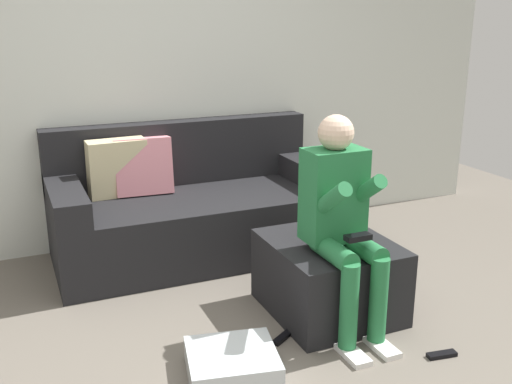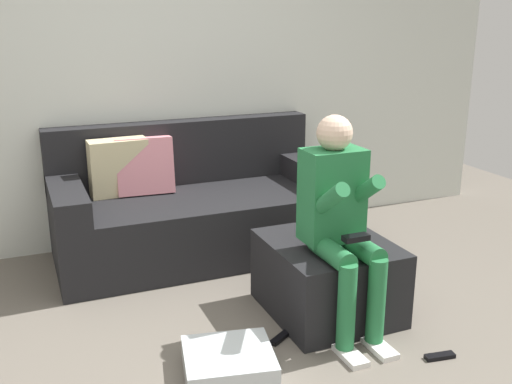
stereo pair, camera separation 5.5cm
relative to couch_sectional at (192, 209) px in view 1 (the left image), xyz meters
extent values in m
plane|color=#6B6359|center=(-0.18, -1.65, -0.33)|extent=(7.82, 7.82, 0.00)
cube|color=silver|center=(-0.18, 0.44, 0.89)|extent=(6.02, 0.10, 2.46)
cube|color=black|center=(0.02, -0.06, -0.11)|extent=(2.00, 0.91, 0.46)
cube|color=black|center=(0.02, 0.31, 0.36)|extent=(2.00, 0.17, 0.47)
cube|color=black|center=(-0.87, -0.06, 0.21)|extent=(0.22, 0.91, 0.17)
cube|color=black|center=(0.91, -0.06, 0.21)|extent=(0.22, 0.91, 0.17)
cube|color=beige|center=(-0.49, 0.14, 0.33)|extent=(0.41, 0.19, 0.41)
cube|color=pink|center=(-0.31, 0.13, 0.32)|extent=(0.41, 0.23, 0.42)
cube|color=black|center=(0.46, -1.19, -0.12)|extent=(0.67, 0.74, 0.44)
cube|color=#26723F|center=(0.42, -1.28, 0.42)|extent=(0.33, 0.21, 0.51)
sphere|color=beige|center=(0.42, -1.28, 0.76)|extent=(0.19, 0.19, 0.19)
cylinder|color=#26723F|center=(0.33, -1.45, 0.16)|extent=(0.11, 0.34, 0.11)
cylinder|color=#26723F|center=(0.33, -1.62, -0.07)|extent=(0.10, 0.10, 0.47)
cube|color=white|center=(0.33, -1.68, -0.32)|extent=(0.10, 0.22, 0.03)
cylinder|color=#26723F|center=(0.30, -1.42, 0.43)|extent=(0.08, 0.37, 0.29)
cylinder|color=#26723F|center=(0.51, -1.45, 0.16)|extent=(0.11, 0.34, 0.11)
cylinder|color=#26723F|center=(0.51, -1.62, -0.07)|extent=(0.10, 0.10, 0.47)
cube|color=white|center=(0.51, -1.68, -0.32)|extent=(0.10, 0.22, 0.03)
cylinder|color=#26723F|center=(0.53, -1.40, 0.45)|extent=(0.08, 0.33, 0.26)
cube|color=black|center=(0.42, -1.54, 0.26)|extent=(0.14, 0.06, 0.03)
cube|color=silver|center=(-0.30, -1.58, -0.27)|extent=(0.50, 0.47, 0.13)
cube|color=black|center=(0.75, -1.86, -0.32)|extent=(0.16, 0.07, 0.02)
cube|color=black|center=(0.08, -1.37, -0.32)|extent=(0.18, 0.14, 0.02)
camera|label=1|loc=(-1.19, -3.93, 1.36)|focal=41.50mm
camera|label=2|loc=(-1.14, -3.96, 1.36)|focal=41.50mm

